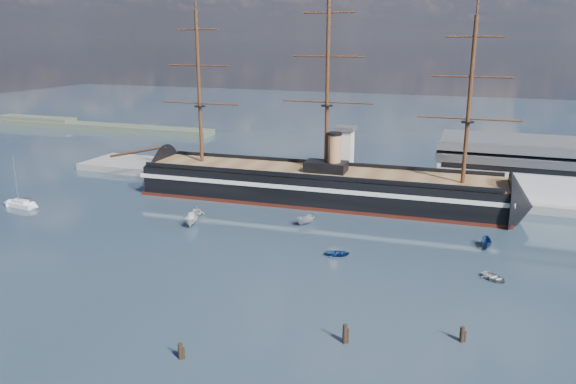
% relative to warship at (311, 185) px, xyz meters
% --- Properties ---
extents(ground, '(600.00, 600.00, 0.00)m').
position_rel_warship_xyz_m(ground, '(2.05, -20.00, -4.04)').
color(ground, '#223140').
rests_on(ground, ground).
extents(quay, '(180.00, 18.00, 2.00)m').
position_rel_warship_xyz_m(quay, '(12.05, 16.00, -4.04)').
color(quay, slate).
rests_on(quay, ground).
extents(warehouse, '(63.00, 21.00, 11.60)m').
position_rel_warship_xyz_m(warehouse, '(60.05, 20.00, 3.95)').
color(warehouse, '#B7BABC').
rests_on(warehouse, ground).
extents(quay_tower, '(5.00, 5.00, 15.00)m').
position_rel_warship_xyz_m(quay_tower, '(5.05, 13.00, 5.72)').
color(quay_tower, silver).
rests_on(quay_tower, ground).
extents(shoreline, '(120.00, 10.00, 4.00)m').
position_rel_warship_xyz_m(shoreline, '(-137.18, 75.00, -2.59)').
color(shoreline, '#3F4C38').
rests_on(shoreline, ground).
extents(warship, '(113.20, 19.94, 53.94)m').
position_rel_warship_xyz_m(warship, '(0.00, 0.00, 0.00)').
color(warship, black).
rests_on(warship, ground).
extents(sailboat, '(8.20, 3.37, 12.75)m').
position_rel_warship_xyz_m(sailboat, '(-63.74, -29.24, -3.23)').
color(sailboat, silver).
rests_on(sailboat, ground).
extents(motorboat_a, '(7.85, 4.89, 2.95)m').
position_rel_warship_xyz_m(motorboat_a, '(-18.41, -27.00, -4.04)').
color(motorboat_a, silver).
rests_on(motorboat_a, ground).
extents(motorboat_b, '(1.90, 3.06, 1.33)m').
position_rel_warship_xyz_m(motorboat_b, '(15.94, -33.09, -4.04)').
color(motorboat_b, navy).
rests_on(motorboat_b, ground).
extents(motorboat_c, '(6.20, 4.80, 2.36)m').
position_rel_warship_xyz_m(motorboat_c, '(4.67, -17.99, -4.04)').
color(motorboat_c, gray).
rests_on(motorboat_c, ground).
extents(motorboat_d, '(6.02, 6.84, 2.36)m').
position_rel_warship_xyz_m(motorboat_d, '(-20.75, -20.47, -4.04)').
color(motorboat_d, beige).
rests_on(motorboat_d, ground).
extents(motorboat_e, '(2.84, 2.94, 1.36)m').
position_rel_warship_xyz_m(motorboat_e, '(43.52, -34.67, -4.04)').
color(motorboat_e, gray).
rests_on(motorboat_e, ground).
extents(motorboat_f, '(5.84, 2.59, 2.27)m').
position_rel_warship_xyz_m(motorboat_f, '(41.90, -19.30, -4.04)').
color(motorboat_f, navy).
rests_on(motorboat_f, ground).
extents(piling_near_mid, '(0.64, 0.64, 2.84)m').
position_rel_warship_xyz_m(piling_near_mid, '(6.45, -73.74, -4.04)').
color(piling_near_mid, black).
rests_on(piling_near_mid, ground).
extents(piling_near_right, '(0.64, 0.64, 3.42)m').
position_rel_warship_xyz_m(piling_near_right, '(25.01, -62.89, -4.04)').
color(piling_near_right, black).
rests_on(piling_near_right, ground).
extents(piling_far_right, '(0.64, 0.64, 2.88)m').
position_rel_warship_xyz_m(piling_far_right, '(39.63, -57.17, -4.04)').
color(piling_far_right, black).
rests_on(piling_far_right, ground).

